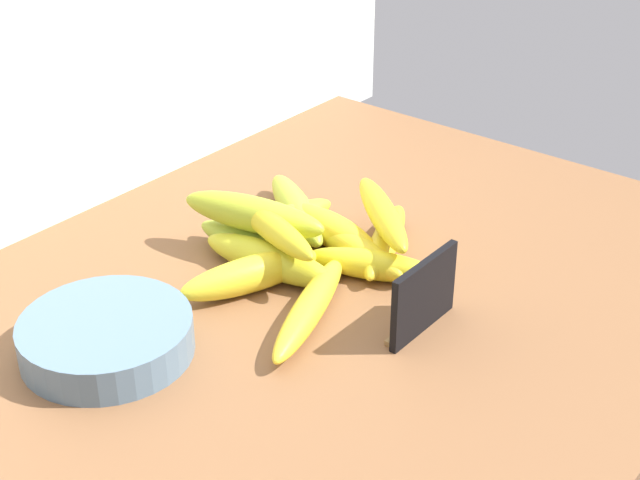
{
  "coord_description": "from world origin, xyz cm",
  "views": [
    {
      "loc": [
        -65.25,
        -54.34,
        60.03
      ],
      "look_at": [
        6.92,
        3.5,
        8.0
      ],
      "focal_mm": 52.7,
      "sensor_mm": 36.0,
      "label": 1
    }
  ],
  "objects_px": {
    "banana_12": "(382,213)",
    "banana_4": "(385,241)",
    "banana_1": "(329,229)",
    "banana_0": "(253,246)",
    "chalkboard_sign": "(423,298)",
    "banana_9": "(276,225)",
    "fruit_bowl": "(106,337)",
    "banana_2": "(310,307)",
    "banana_3": "(269,260)",
    "banana_5": "(371,265)",
    "banana_8": "(296,209)",
    "banana_10": "(253,214)",
    "banana_6": "(248,276)",
    "banana_7": "(355,249)",
    "banana_11": "(273,228)"
  },
  "relations": [
    {
      "from": "banana_12",
      "to": "banana_4",
      "type": "bearing_deg",
      "value": -115.07
    },
    {
      "from": "banana_1",
      "to": "banana_0",
      "type": "bearing_deg",
      "value": 150.46
    },
    {
      "from": "chalkboard_sign",
      "to": "banana_9",
      "type": "xyz_separation_m",
      "value": [
        0.05,
        0.25,
        -0.02
      ]
    },
    {
      "from": "fruit_bowl",
      "to": "banana_2",
      "type": "distance_m",
      "value": 0.21
    },
    {
      "from": "banana_3",
      "to": "banana_5",
      "type": "height_order",
      "value": "banana_3"
    },
    {
      "from": "banana_9",
      "to": "banana_0",
      "type": "bearing_deg",
      "value": -168.36
    },
    {
      "from": "fruit_bowl",
      "to": "banana_1",
      "type": "xyz_separation_m",
      "value": [
        0.32,
        -0.04,
        0.0
      ]
    },
    {
      "from": "banana_0",
      "to": "banana_8",
      "type": "relative_size",
      "value": 0.88
    },
    {
      "from": "fruit_bowl",
      "to": "banana_2",
      "type": "xyz_separation_m",
      "value": [
        0.17,
        -0.12,
        -0.0
      ]
    },
    {
      "from": "banana_2",
      "to": "banana_12",
      "type": "xyz_separation_m",
      "value": [
        0.17,
        0.03,
        0.03
      ]
    },
    {
      "from": "banana_4",
      "to": "banana_5",
      "type": "xyz_separation_m",
      "value": [
        -0.06,
        -0.02,
        0.0
      ]
    },
    {
      "from": "banana_8",
      "to": "banana_10",
      "type": "height_order",
      "value": "banana_10"
    },
    {
      "from": "banana_3",
      "to": "banana_6",
      "type": "bearing_deg",
      "value": -173.56
    },
    {
      "from": "banana_12",
      "to": "banana_7",
      "type": "bearing_deg",
      "value": 169.97
    },
    {
      "from": "banana_6",
      "to": "chalkboard_sign",
      "type": "bearing_deg",
      "value": -72.75
    },
    {
      "from": "banana_7",
      "to": "banana_9",
      "type": "bearing_deg",
      "value": 98.27
    },
    {
      "from": "fruit_bowl",
      "to": "banana_7",
      "type": "relative_size",
      "value": 1.07
    },
    {
      "from": "banana_5",
      "to": "banana_10",
      "type": "bearing_deg",
      "value": 108.61
    },
    {
      "from": "banana_2",
      "to": "banana_4",
      "type": "relative_size",
      "value": 1.16
    },
    {
      "from": "chalkboard_sign",
      "to": "banana_8",
      "type": "relative_size",
      "value": 0.57
    },
    {
      "from": "banana_0",
      "to": "banana_1",
      "type": "height_order",
      "value": "banana_1"
    },
    {
      "from": "fruit_bowl",
      "to": "banana_12",
      "type": "distance_m",
      "value": 0.36
    },
    {
      "from": "banana_8",
      "to": "banana_11",
      "type": "relative_size",
      "value": 1.14
    },
    {
      "from": "banana_0",
      "to": "banana_9",
      "type": "height_order",
      "value": "banana_9"
    },
    {
      "from": "banana_3",
      "to": "banana_5",
      "type": "bearing_deg",
      "value": -54.12
    },
    {
      "from": "chalkboard_sign",
      "to": "banana_8",
      "type": "xyz_separation_m",
      "value": [
        0.1,
        0.26,
        -0.02
      ]
    },
    {
      "from": "banana_4",
      "to": "banana_6",
      "type": "relative_size",
      "value": 1.05
    },
    {
      "from": "banana_5",
      "to": "banana_4",
      "type": "bearing_deg",
      "value": 19.49
    },
    {
      "from": "banana_3",
      "to": "banana_6",
      "type": "height_order",
      "value": "same"
    },
    {
      "from": "banana_4",
      "to": "banana_0",
      "type": "bearing_deg",
      "value": 133.29
    },
    {
      "from": "banana_5",
      "to": "banana_2",
      "type": "bearing_deg",
      "value": 179.89
    },
    {
      "from": "banana_12",
      "to": "banana_0",
      "type": "bearing_deg",
      "value": 136.5
    },
    {
      "from": "banana_3",
      "to": "banana_10",
      "type": "xyz_separation_m",
      "value": [
        0.02,
        0.04,
        0.04
      ]
    },
    {
      "from": "banana_4",
      "to": "banana_11",
      "type": "bearing_deg",
      "value": 145.57
    },
    {
      "from": "banana_2",
      "to": "banana_7",
      "type": "height_order",
      "value": "banana_7"
    },
    {
      "from": "banana_10",
      "to": "banana_12",
      "type": "height_order",
      "value": "banana_10"
    },
    {
      "from": "banana_1",
      "to": "banana_3",
      "type": "height_order",
      "value": "banana_1"
    },
    {
      "from": "banana_0",
      "to": "banana_3",
      "type": "xyz_separation_m",
      "value": [
        -0.02,
        -0.04,
        0.0
      ]
    },
    {
      "from": "banana_11",
      "to": "banana_12",
      "type": "height_order",
      "value": "banana_11"
    },
    {
      "from": "banana_0",
      "to": "banana_10",
      "type": "bearing_deg",
      "value": 30.67
    },
    {
      "from": "fruit_bowl",
      "to": "banana_0",
      "type": "height_order",
      "value": "fruit_bowl"
    },
    {
      "from": "fruit_bowl",
      "to": "banana_9",
      "type": "relative_size",
      "value": 0.97
    },
    {
      "from": "banana_4",
      "to": "banana_6",
      "type": "xyz_separation_m",
      "value": [
        -0.17,
        0.07,
        0.0
      ]
    },
    {
      "from": "banana_0",
      "to": "banana_7",
      "type": "height_order",
      "value": "same"
    },
    {
      "from": "banana_7",
      "to": "banana_12",
      "type": "relative_size",
      "value": 0.88
    },
    {
      "from": "banana_10",
      "to": "banana_9",
      "type": "bearing_deg",
      "value": 9.21
    },
    {
      "from": "banana_9",
      "to": "banana_8",
      "type": "bearing_deg",
      "value": 8.36
    },
    {
      "from": "banana_5",
      "to": "banana_10",
      "type": "xyz_separation_m",
      "value": [
        -0.05,
        0.14,
        0.04
      ]
    },
    {
      "from": "banana_4",
      "to": "banana_5",
      "type": "bearing_deg",
      "value": -160.51
    },
    {
      "from": "banana_4",
      "to": "banana_10",
      "type": "height_order",
      "value": "banana_10"
    }
  ]
}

